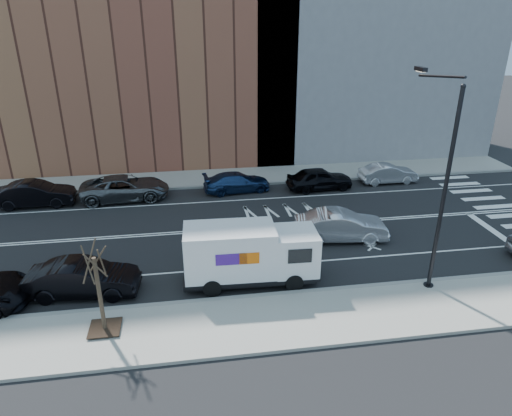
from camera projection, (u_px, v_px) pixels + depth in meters
name	position (u px, v px, depth m)	size (l,w,h in m)	color
ground	(252.00, 228.00, 26.41)	(120.00, 120.00, 0.00)	black
sidewalk_near	(283.00, 320.00, 18.40)	(44.00, 3.60, 0.15)	gray
sidewalk_far	(235.00, 177.00, 34.36)	(44.00, 3.60, 0.15)	gray
curb_near	(275.00, 295.00, 20.03)	(44.00, 0.25, 0.17)	gray
curb_far	(238.00, 185.00, 32.73)	(44.00, 0.25, 0.17)	gray
crosswalk	(503.00, 211.00, 28.65)	(3.00, 14.00, 0.01)	white
road_markings	(252.00, 228.00, 26.41)	(40.00, 8.60, 0.01)	white
bldg_brick	(119.00, 19.00, 35.07)	(26.00, 10.00, 22.00)	brown
streetlight	(440.00, 179.00, 19.11)	(0.44, 4.02, 9.34)	black
street_tree	(101.00, 302.00, 17.24)	(1.20, 1.20, 3.75)	black
fedex_van	(249.00, 254.00, 20.62)	(6.19, 2.36, 2.79)	black
far_parked_b	(35.00, 194.00, 29.17)	(1.69, 4.85, 1.60)	black
far_parked_c	(125.00, 188.00, 30.18)	(2.63, 5.71, 1.59)	#4E5256
far_parked_d	(237.00, 182.00, 31.55)	(1.87, 4.61, 1.34)	navy
far_parked_e	(319.00, 179.00, 31.89)	(1.84, 4.57, 1.56)	black
far_parked_f	(388.00, 173.00, 33.16)	(1.46, 4.18, 1.38)	silver
driving_sedan	(341.00, 226.00, 24.78)	(1.74, 4.99, 1.64)	silver
near_parked_rear_a	(83.00, 278.00, 19.95)	(1.67, 4.79, 1.58)	black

